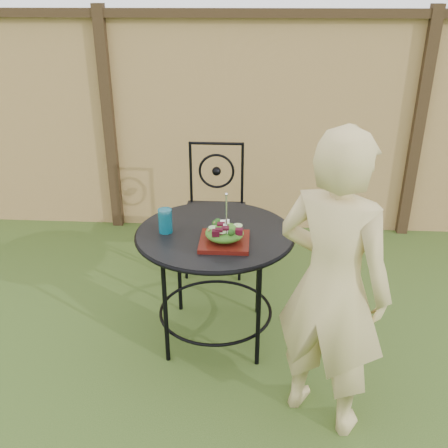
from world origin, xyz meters
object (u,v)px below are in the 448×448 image
object	(u,v)px
salad_plate	(224,241)
diner	(332,287)
patio_table	(215,253)
patio_chair	(215,205)

from	to	relation	value
salad_plate	diner	bearing A→B (deg)	-41.84
patio_table	diner	world-z (taller)	diner
patio_table	salad_plate	distance (m)	0.22
diner	salad_plate	distance (m)	0.70
patio_table	salad_plate	bearing A→B (deg)	-66.23
diner	salad_plate	bearing A→B (deg)	-9.55
diner	salad_plate	world-z (taller)	diner
diner	salad_plate	size ratio (longest dim) A/B	5.59
patio_chair	salad_plate	size ratio (longest dim) A/B	3.52
salad_plate	patio_table	bearing A→B (deg)	113.77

